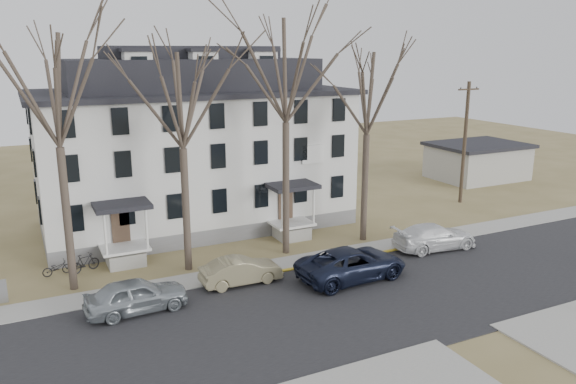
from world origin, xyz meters
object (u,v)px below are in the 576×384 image
boarding_house (194,147)px  car_tan (241,271)px  bicycle_left (57,269)px  bicycle_right (85,264)px  car_white (434,237)px  tree_mid_right (368,88)px  tree_far_left (53,82)px  tree_center (286,63)px  car_silver (136,296)px  tree_mid_left (181,94)px  utility_pole_far (465,141)px  car_navy (352,264)px

boarding_house → car_tan: boarding_house is taller
boarding_house → bicycle_left: 12.36m
boarding_house → bicycle_right: boarding_house is taller
car_white → tree_mid_right: bearing=44.4°
tree_far_left → boarding_house: bearing=42.2°
car_white → bicycle_left: (-20.97, 5.65, -0.36)m
boarding_house → car_white: 16.88m
tree_center → bicycle_right: bearing=169.9°
car_silver → bicycle_left: car_silver is taller
tree_far_left → bicycle_left: tree_far_left is taller
tree_mid_left → car_tan: tree_mid_left is taller
bicycle_left → bicycle_right: size_ratio=0.89×
tree_center → utility_pole_far: size_ratio=1.55×
boarding_house → bicycle_right: (-8.21, -6.15, -4.86)m
tree_center → car_navy: size_ratio=2.44×
tree_mid_right → car_navy: 10.99m
boarding_house → car_navy: 14.74m
bicycle_left → tree_center: bearing=-109.2°
tree_mid_left → tree_center: size_ratio=0.87×
tree_far_left → car_tan: size_ratio=3.25×
utility_pole_far → car_white: utility_pole_far is taller
car_white → bicycle_left: 21.72m
bicycle_left → tree_far_left: bearing=-173.7°
tree_mid_right → bicycle_right: 19.13m
bicycle_right → utility_pole_far: bearing=-107.8°
tree_far_left → bicycle_right: tree_far_left is taller
tree_center → utility_pole_far: tree_center is taller
boarding_house → tree_far_left: tree_far_left is taller
tree_far_left → bicycle_right: 10.06m
car_white → car_silver: bearing=96.8°
tree_mid_left → car_navy: bearing=-35.1°
tree_center → car_silver: tree_center is taller
tree_mid_left → bicycle_right: bearing=159.0°
tree_far_left → bicycle_right: size_ratio=8.00×
car_navy → bicycle_right: car_navy is taller
tree_far_left → tree_center: (12.00, 0.00, 0.74)m
tree_far_left → bicycle_left: (-0.61, 2.19, -9.94)m
tree_far_left → car_white: (20.35, -3.46, -9.58)m
tree_mid_left → boarding_house: bearing=69.8°
boarding_house → tree_mid_right: size_ratio=1.63×
tree_mid_right → bicycle_left: bearing=173.1°
car_white → bicycle_right: size_ratio=3.08×
car_tan → bicycle_left: size_ratio=2.77×
car_navy → bicycle_left: size_ratio=3.94×
car_silver → bicycle_right: 6.30m
tree_mid_left → car_tan: size_ratio=3.02×
tree_far_left → tree_mid_left: (6.00, 0.00, -0.74)m
boarding_house → car_navy: (4.36, -13.33, -4.54)m
bicycle_right → car_silver: bearing=172.3°
tree_center → car_tan: tree_center is taller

